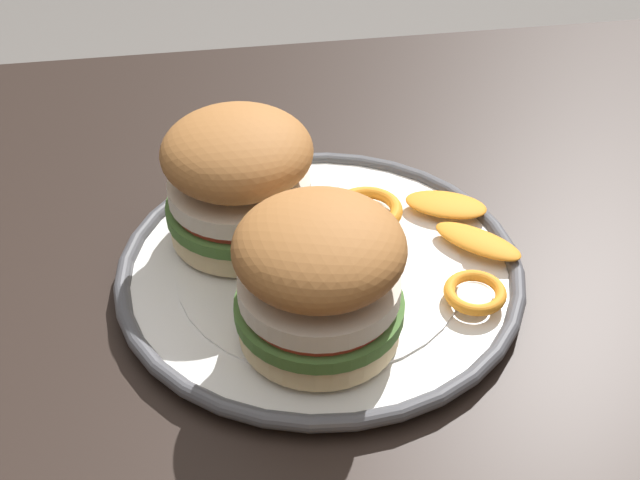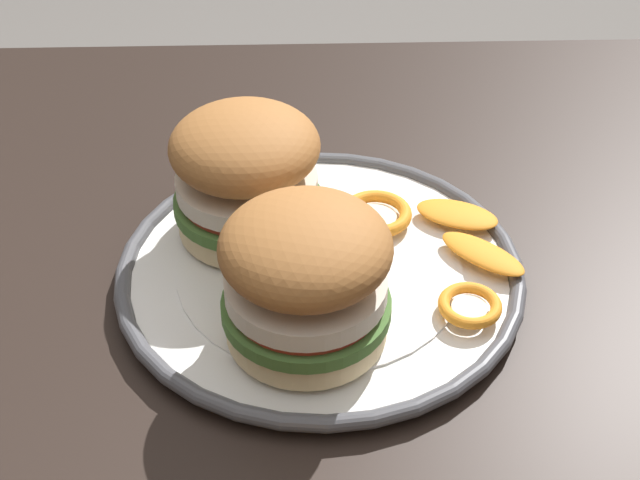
{
  "view_description": "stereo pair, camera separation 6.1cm",
  "coord_description": "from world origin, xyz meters",
  "px_view_note": "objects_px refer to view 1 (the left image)",
  "views": [
    {
      "loc": [
        0.13,
        0.44,
        1.16
      ],
      "look_at": [
        0.05,
        -0.05,
        0.76
      ],
      "focal_mm": 49.93,
      "sensor_mm": 36.0,
      "label": 1
    },
    {
      "loc": [
        0.07,
        0.45,
        1.16
      ],
      "look_at": [
        0.05,
        -0.05,
        0.76
      ],
      "focal_mm": 49.93,
      "sensor_mm": 36.0,
      "label": 2
    }
  ],
  "objects_px": {
    "sandwich_half_left": "(319,276)",
    "sandwich_half_right": "(239,178)",
    "dinner_plate": "(320,272)",
    "dining_table": "(399,404)"
  },
  "relations": [
    {
      "from": "dinner_plate",
      "to": "sandwich_half_left",
      "type": "bearing_deg",
      "value": 80.85
    },
    {
      "from": "dining_table",
      "to": "sandwich_half_left",
      "type": "xyz_separation_m",
      "value": [
        0.07,
        0.02,
        0.16
      ]
    },
    {
      "from": "dining_table",
      "to": "dinner_plate",
      "type": "height_order",
      "value": "dinner_plate"
    },
    {
      "from": "dinner_plate",
      "to": "sandwich_half_right",
      "type": "relative_size",
      "value": 1.95
    },
    {
      "from": "dining_table",
      "to": "sandwich_half_left",
      "type": "distance_m",
      "value": 0.17
    },
    {
      "from": "dinner_plate",
      "to": "sandwich_half_left",
      "type": "distance_m",
      "value": 0.09
    },
    {
      "from": "sandwich_half_left",
      "to": "sandwich_half_right",
      "type": "bearing_deg",
      "value": -70.05
    },
    {
      "from": "dinner_plate",
      "to": "sandwich_half_left",
      "type": "xyz_separation_m",
      "value": [
        0.01,
        0.07,
        0.06
      ]
    },
    {
      "from": "dinner_plate",
      "to": "sandwich_half_right",
      "type": "distance_m",
      "value": 0.09
    },
    {
      "from": "sandwich_half_left",
      "to": "sandwich_half_right",
      "type": "distance_m",
      "value": 0.12
    }
  ]
}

